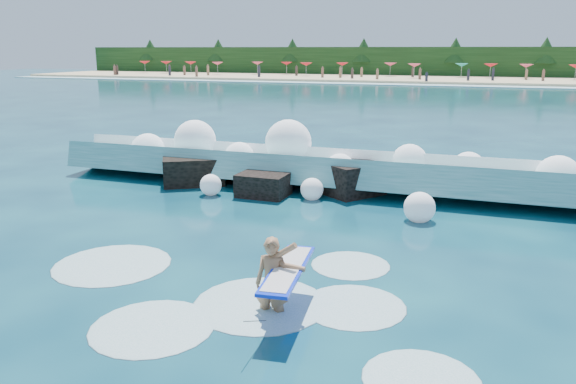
% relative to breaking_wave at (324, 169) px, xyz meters
% --- Properties ---
extents(ground, '(200.00, 200.00, 0.00)m').
position_rel_breaking_wave_xyz_m(ground, '(-0.77, -7.70, -0.58)').
color(ground, '#082B41').
rests_on(ground, ground).
extents(beach, '(140.00, 20.00, 0.40)m').
position_rel_breaking_wave_xyz_m(beach, '(-0.77, 70.30, -0.38)').
color(beach, tan).
rests_on(beach, ground).
extents(wet_band, '(140.00, 5.00, 0.08)m').
position_rel_breaking_wave_xyz_m(wet_band, '(-0.77, 59.30, -0.54)').
color(wet_band, silver).
rests_on(wet_band, ground).
extents(treeline, '(140.00, 4.00, 5.00)m').
position_rel_breaking_wave_xyz_m(treeline, '(-0.77, 80.30, 1.92)').
color(treeline, black).
rests_on(treeline, ground).
extents(breaking_wave, '(19.26, 2.95, 1.66)m').
position_rel_breaking_wave_xyz_m(breaking_wave, '(0.00, 0.00, 0.00)').
color(breaking_wave, teal).
rests_on(breaking_wave, ground).
extents(rock_cluster, '(8.08, 2.94, 1.22)m').
position_rel_breaking_wave_xyz_m(rock_cluster, '(-1.83, -1.23, -0.19)').
color(rock_cluster, black).
rests_on(rock_cluster, ground).
extents(surfer_with_board, '(1.01, 2.91, 1.72)m').
position_rel_breaking_wave_xyz_m(surfer_with_board, '(1.94, -9.73, 0.06)').
color(surfer_with_board, '#9B6B48').
rests_on(surfer_with_board, ground).
extents(wave_spray, '(15.62, 4.71, 2.29)m').
position_rel_breaking_wave_xyz_m(wave_spray, '(-0.85, -0.18, 0.47)').
color(wave_spray, white).
rests_on(wave_spray, ground).
extents(surf_foam, '(9.19, 5.93, 0.13)m').
position_rel_breaking_wave_xyz_m(surf_foam, '(0.79, -9.36, -0.58)').
color(surf_foam, silver).
rests_on(surf_foam, ground).
extents(beach_umbrellas, '(111.19, 6.38, 0.50)m').
position_rel_breaking_wave_xyz_m(beach_umbrellas, '(-0.76, 72.50, 1.67)').
color(beach_umbrellas, red).
rests_on(beach_umbrellas, ground).
extents(beachgoers, '(90.76, 12.45, 1.93)m').
position_rel_breaking_wave_xyz_m(beachgoers, '(2.35, 67.10, 0.53)').
color(beachgoers, '#3F332D').
rests_on(beachgoers, ground).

